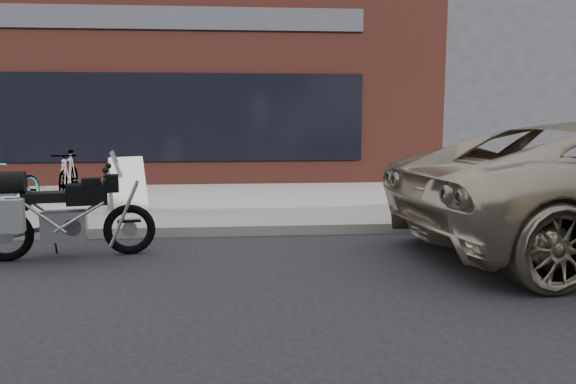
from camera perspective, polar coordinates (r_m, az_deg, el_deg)
name	(u,v)px	position (r m, az deg, el deg)	size (l,w,h in m)	color
ground	(224,350)	(4.49, -6.54, -15.68)	(120.00, 120.00, 0.00)	black
near_sidewalk	(233,200)	(11.25, -5.59, -0.83)	(44.00, 6.00, 0.15)	gray
storefront	(171,98)	(18.23, -11.83, 9.29)	(14.00, 10.07, 4.50)	#52221A
neighbour_building	(538,76)	(20.66, 24.03, 10.69)	(10.00, 10.00, 6.00)	#2B2A30
motorcycle	(56,213)	(7.50, -22.53, -2.00)	(2.10, 0.89, 1.33)	black
bicycle_front	(10,185)	(10.66, -26.42, 0.60)	(0.57, 1.62, 0.85)	gray
bicycle_rear	(69,175)	(11.67, -21.39, 1.65)	(0.44, 1.55, 0.93)	gray
sandwich_sign	(127,184)	(9.89, -16.08, 0.80)	(0.76, 0.74, 0.92)	beige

